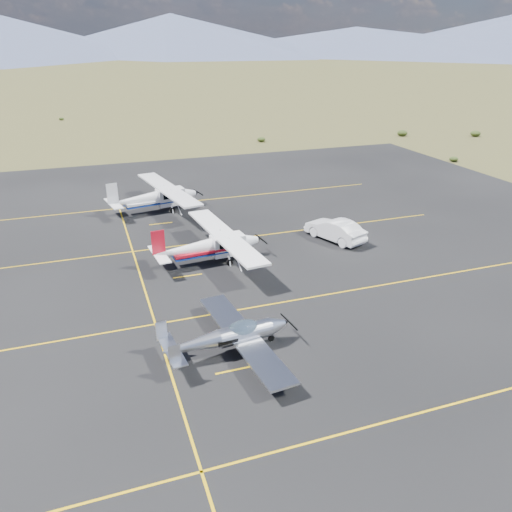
{
  "coord_description": "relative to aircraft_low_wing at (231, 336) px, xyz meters",
  "views": [
    {
      "loc": [
        -8.6,
        -22.59,
        14.72
      ],
      "look_at": [
        1.28,
        5.73,
        1.6
      ],
      "focal_mm": 35.0,
      "sensor_mm": 36.0,
      "label": 1
    }
  ],
  "objects": [
    {
      "name": "apron",
      "position": [
        2.76,
        8.99,
        -0.96
      ],
      "size": [
        72.0,
        72.0,
        0.02
      ],
      "primitive_type": "cube",
      "color": "black",
      "rests_on": "ground"
    },
    {
      "name": "aircraft_low_wing",
      "position": [
        0.0,
        0.0,
        0.0
      ],
      "size": [
        6.65,
        9.23,
        2.0
      ],
      "rotation": [
        0.0,
        0.0,
        0.11
      ],
      "color": "silver",
      "rests_on": "apron"
    },
    {
      "name": "ground",
      "position": [
        2.76,
        1.99,
        -0.96
      ],
      "size": [
        1600.0,
        1600.0,
        0.0
      ],
      "primitive_type": "plane",
      "color": "#383D1C",
      "rests_on": "ground"
    },
    {
      "name": "aircraft_plain",
      "position": [
        -0.07,
        24.0,
        0.45
      ],
      "size": [
        7.73,
        12.51,
        3.16
      ],
      "rotation": [
        0.0,
        0.0,
        0.18
      ],
      "color": "silver",
      "rests_on": "apron"
    },
    {
      "name": "aircraft_cessna",
      "position": [
        1.77,
        11.21,
        0.37
      ],
      "size": [
        7.11,
        11.8,
        2.98
      ],
      "rotation": [
        0.0,
        0.0,
        0.1
      ],
      "color": "white",
      "rests_on": "apron"
    },
    {
      "name": "sedan",
      "position": [
        12.2,
        12.15,
        -0.09
      ],
      "size": [
        3.51,
        5.47,
        1.7
      ],
      "primitive_type": "imported",
      "rotation": [
        0.0,
        0.0,
        3.5
      ],
      "color": "white",
      "rests_on": "apron"
    }
  ]
}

